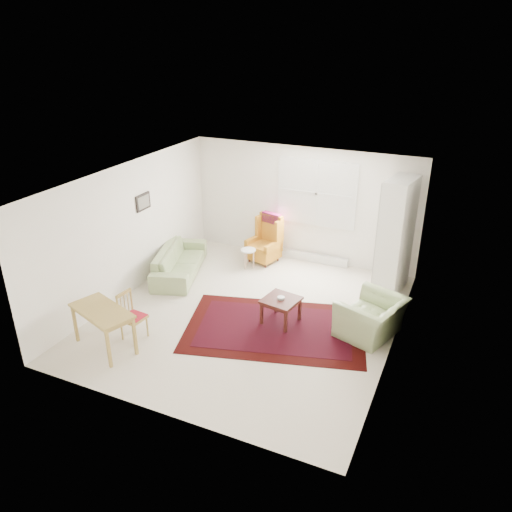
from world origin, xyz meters
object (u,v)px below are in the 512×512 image
at_px(wingback_chair, 264,239).
at_px(desk_chair, 133,317).
at_px(armchair, 371,314).
at_px(coffee_table, 281,311).
at_px(cabinet, 396,236).
at_px(sofa, 179,256).
at_px(stool, 248,258).
at_px(desk, 104,329).

bearing_deg(wingback_chair, desk_chair, -86.87).
distance_m(armchair, wingback_chair, 3.39).
bearing_deg(armchair, wingback_chair, -106.34).
relative_size(armchair, wingback_chair, 0.97).
distance_m(armchair, desk_chair, 3.91).
relative_size(coffee_table, cabinet, 0.26).
bearing_deg(desk_chair, sofa, 21.16).
bearing_deg(stool, wingback_chair, 67.41).
bearing_deg(desk_chair, stool, -3.38).
xyz_separation_m(wingback_chair, stool, (-0.17, -0.42, -0.31)).
bearing_deg(armchair, desk, -42.26).
bearing_deg(cabinet, stool, -165.84).
xyz_separation_m(armchair, wingback_chair, (-2.78, 1.94, 0.13)).
bearing_deg(coffee_table, armchair, 9.72).
distance_m(sofa, wingback_chair, 1.87).
relative_size(sofa, desk_chair, 2.38).
xyz_separation_m(wingback_chair, desk, (-1.00, -4.05, -0.18)).
relative_size(coffee_table, stool, 1.35).
xyz_separation_m(coffee_table, stool, (-1.45, 1.78, -0.02)).
height_order(coffee_table, desk_chair, desk_chair).
bearing_deg(coffee_table, sofa, 160.75).
height_order(sofa, armchair, armchair).
relative_size(sofa, armchair, 1.90).
relative_size(stool, desk_chair, 0.52).
bearing_deg(cabinet, desk, -125.39).
distance_m(coffee_table, desk_chair, 2.49).
bearing_deg(sofa, coffee_table, -127.25).
relative_size(sofa, coffee_table, 3.39).
height_order(coffee_table, cabinet, cabinet).
height_order(stool, desk, desk).
relative_size(cabinet, desk, 2.02).
bearing_deg(coffee_table, desk_chair, -144.52).
bearing_deg(armchair, coffee_table, -61.72).
height_order(wingback_chair, cabinet, cabinet).
relative_size(armchair, cabinet, 0.46).
height_order(sofa, wingback_chair, wingback_chair).
bearing_deg(stool, sofa, -143.92).
height_order(desk, desk_chair, desk_chair).
height_order(coffee_table, stool, coffee_table).
distance_m(armchair, coffee_table, 1.53).
relative_size(wingback_chair, cabinet, 0.47).
height_order(wingback_chair, coffee_table, wingback_chair).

